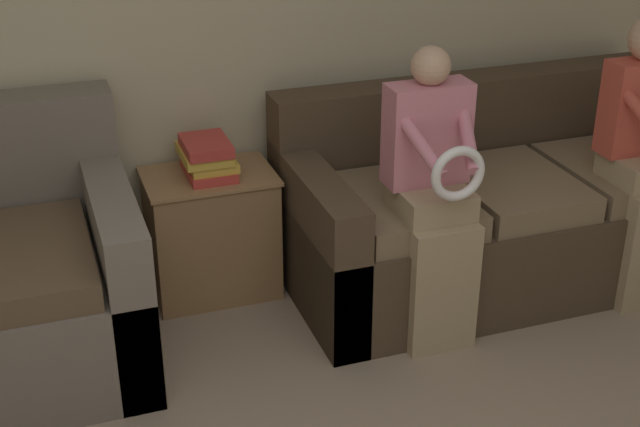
{
  "coord_description": "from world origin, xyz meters",
  "views": [
    {
      "loc": [
        -0.56,
        -1.05,
        2.09
      ],
      "look_at": [
        0.36,
        1.58,
        0.73
      ],
      "focal_mm": 50.0,
      "sensor_mm": 36.0,
      "label": 1
    }
  ],
  "objects_px": {
    "child_left_seated": "(434,191)",
    "book_stack": "(207,157)",
    "couch_main": "(494,211)",
    "side_shelf": "(212,232)"
  },
  "relations": [
    {
      "from": "child_left_seated",
      "to": "book_stack",
      "type": "distance_m",
      "value": 0.99
    },
    {
      "from": "couch_main",
      "to": "child_left_seated",
      "type": "bearing_deg",
      "value": -143.91
    },
    {
      "from": "side_shelf",
      "to": "book_stack",
      "type": "distance_m",
      "value": 0.36
    },
    {
      "from": "couch_main",
      "to": "child_left_seated",
      "type": "distance_m",
      "value": 0.7
    },
    {
      "from": "child_left_seated",
      "to": "side_shelf",
      "type": "xyz_separation_m",
      "value": [
        -0.76,
        0.63,
        -0.36
      ]
    },
    {
      "from": "couch_main",
      "to": "book_stack",
      "type": "relative_size",
      "value": 6.67
    },
    {
      "from": "child_left_seated",
      "to": "side_shelf",
      "type": "bearing_deg",
      "value": 140.32
    },
    {
      "from": "side_shelf",
      "to": "child_left_seated",
      "type": "bearing_deg",
      "value": -39.68
    },
    {
      "from": "couch_main",
      "to": "child_left_seated",
      "type": "xyz_separation_m",
      "value": [
        -0.5,
        -0.36,
        0.33
      ]
    },
    {
      "from": "child_left_seated",
      "to": "book_stack",
      "type": "relative_size",
      "value": 4.2
    }
  ]
}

